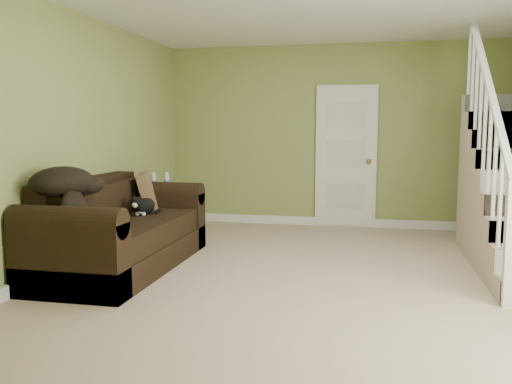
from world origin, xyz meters
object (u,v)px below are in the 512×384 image
at_px(cat, 144,206).
at_px(banana, 106,228).
at_px(sofa, 119,234).
at_px(side_table, 163,215).

height_order(cat, banana, cat).
height_order(sofa, side_table, sofa).
distance_m(side_table, cat, 1.03).
xyz_separation_m(sofa, side_table, (-0.08, 1.36, -0.02)).
bearing_deg(cat, banana, -83.68).
distance_m(sofa, banana, 0.60).
height_order(sofa, cat, sofa).
height_order(side_table, banana, side_table).
bearing_deg(cat, sofa, -101.97).
distance_m(side_table, banana, 1.94).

